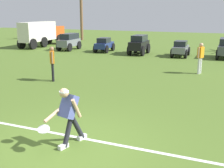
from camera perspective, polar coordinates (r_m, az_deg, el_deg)
The scene contains 12 objects.
ground_plane at distance 6.71m, azimuth -9.00°, elevation -12.65°, with size 80.00×80.00×0.00m, color #4C6825.
field_line_paint at distance 7.14m, azimuth -6.59°, elevation -10.79°, with size 25.36×0.11×0.01m, color white.
frisbee_thrower at distance 6.51m, azimuth -8.76°, elevation -5.88°, with size 0.63×1.05×1.41m.
frisbee_in_flight at distance 6.39m, azimuth -13.73°, elevation -8.91°, with size 0.35×0.35×0.12m.
teammate_near_sideline at distance 14.76m, azimuth 17.54°, elevation 5.57°, with size 0.31×0.48×1.56m.
teammate_midfield at distance 12.84m, azimuth -12.04°, elevation 4.69°, with size 0.36×0.45×1.56m.
parked_car_slot_a at distance 23.66m, azimuth -8.69°, elevation 8.62°, with size 1.26×2.45×1.34m.
parked_car_slot_b at distance 22.29m, azimuth -1.59°, elevation 8.02°, with size 1.23×2.26×1.10m.
parked_car_slot_c at distance 21.03m, azimuth 5.54°, elevation 8.07°, with size 1.21×2.37×1.40m.
parked_car_slot_d at distance 20.43m, azimuth 13.78°, elevation 7.04°, with size 1.13×2.22×1.10m.
box_truck at distance 26.70m, azimuth -14.11°, elevation 10.09°, with size 1.64×5.95×2.20m.
palm_tree_far_left at distance 32.00m, azimuth -6.32°, elevation 16.63°, with size 3.17×3.09×7.13m.
Camera 1 is at (3.25, -5.03, 3.03)m, focal length 45.00 mm.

